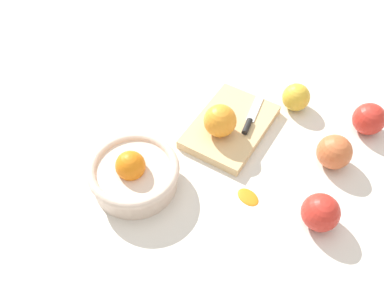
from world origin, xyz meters
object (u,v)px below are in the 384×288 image
(knife, at_px, (251,117))
(apple_front_left, at_px, (321,212))
(cutting_board, at_px, (230,126))
(apple_front_right_2, at_px, (296,97))
(orange_on_board, at_px, (220,121))
(apple_front_right_3, at_px, (334,152))
(bowl, at_px, (134,174))
(apple_front_right, at_px, (369,119))

(knife, distance_m, apple_front_left, 0.29)
(cutting_board, bearing_deg, apple_front_right_2, -32.53)
(orange_on_board, distance_m, apple_front_right_2, 0.22)
(apple_front_left, xyz_separation_m, apple_front_right_3, (0.16, 0.03, 0.00))
(bowl, relative_size, orange_on_board, 2.57)
(apple_front_right_2, bearing_deg, apple_front_left, -148.16)
(cutting_board, height_order, apple_front_right_3, apple_front_right_3)
(knife, xyz_separation_m, apple_front_left, (-0.17, -0.24, 0.01))
(knife, relative_size, apple_front_right_2, 2.24)
(knife, xyz_separation_m, apple_front_right_2, (0.12, -0.06, 0.01))
(apple_front_right, distance_m, apple_front_right_2, 0.18)
(cutting_board, height_order, apple_front_left, apple_front_left)
(apple_front_left, height_order, apple_front_right_3, same)
(cutting_board, xyz_separation_m, apple_front_right_3, (0.04, -0.24, 0.03))
(bowl, height_order, apple_front_left, bowl)
(orange_on_board, relative_size, apple_front_right, 1.00)
(knife, bearing_deg, bowl, 155.53)
(knife, bearing_deg, apple_front_right, -60.36)
(orange_on_board, xyz_separation_m, apple_front_left, (-0.09, -0.28, -0.02))
(apple_front_left, bearing_deg, cutting_board, 65.31)
(cutting_board, height_order, orange_on_board, orange_on_board)
(apple_front_right_3, bearing_deg, bowl, 130.09)
(bowl, relative_size, knife, 1.26)
(bowl, relative_size, apple_front_right, 2.56)
(bowl, relative_size, cutting_board, 0.84)
(apple_front_left, bearing_deg, apple_front_right_3, 11.09)
(cutting_board, relative_size, apple_front_right_2, 3.37)
(apple_front_right_3, bearing_deg, apple_front_left, -168.91)
(cutting_board, distance_m, knife, 0.05)
(orange_on_board, xyz_separation_m, knife, (0.08, -0.04, -0.03))
(orange_on_board, xyz_separation_m, apple_front_right_3, (0.07, -0.25, -0.02))
(bowl, xyz_separation_m, apple_front_right_3, (0.29, -0.34, 0.00))
(orange_on_board, bearing_deg, knife, -29.48)
(apple_front_left, height_order, apple_front_right_2, apple_front_left)
(apple_front_right, bearing_deg, apple_front_left, 179.61)
(bowl, height_order, cutting_board, bowl)
(apple_front_left, distance_m, apple_front_right_3, 0.16)
(cutting_board, xyz_separation_m, apple_front_left, (-0.13, -0.27, 0.03))
(cutting_board, relative_size, apple_front_left, 3.01)
(cutting_board, xyz_separation_m, apple_front_right_2, (0.16, -0.10, 0.02))
(cutting_board, relative_size, apple_front_right_3, 2.98)
(apple_front_right, relative_size, apple_front_left, 0.99)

